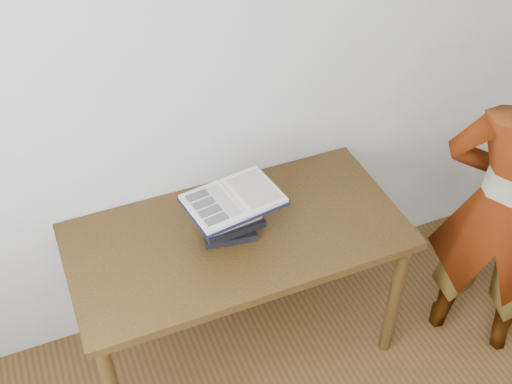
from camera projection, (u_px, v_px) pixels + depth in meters
name	position (u px, v px, depth m)	size (l,w,h in m)	color
desk	(238.00, 249.00, 2.81)	(1.45, 0.72, 0.78)	#4C3413
book_stack	(228.00, 217.00, 2.68)	(0.27, 0.21, 0.19)	black
open_book	(233.00, 199.00, 2.60)	(0.42, 0.32, 0.03)	black
reader	(505.00, 209.00, 2.78)	(0.60, 0.40, 1.65)	tan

